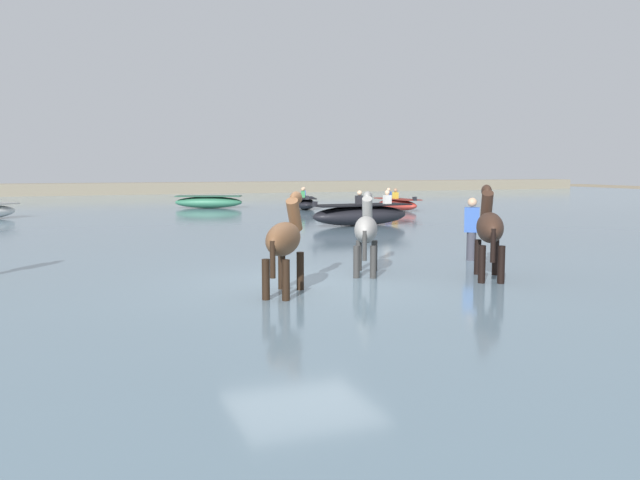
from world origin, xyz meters
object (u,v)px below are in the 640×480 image
horse_trailing_dark_bay (489,230)px  horse_flank_bay (285,241)px  boat_far_inshore (305,203)px  boat_distant_west (209,202)px  boat_far_offshore (397,204)px  horse_lead_grey (366,232)px  person_onlooker_right (472,233)px  boat_mid_outer (360,215)px

horse_trailing_dark_bay → horse_flank_bay: bearing=-178.2°
horse_trailing_dark_bay → boat_far_inshore: horse_trailing_dark_bay is taller
boat_distant_west → boat_far_offshore: bearing=-30.4°
horse_lead_grey → horse_trailing_dark_bay: (1.89, -1.26, 0.08)m
boat_far_inshore → person_onlooker_right: bearing=-97.8°
horse_flank_bay → person_onlooker_right: size_ratio=1.15×
horse_trailing_dark_bay → horse_lead_grey: bearing=146.4°
horse_trailing_dark_bay → person_onlooker_right: 2.38m
boat_mid_outer → boat_distant_west: boat_mid_outer is taller
horse_lead_grey → boat_distant_west: (1.21, 21.14, -0.50)m
boat_distant_west → horse_trailing_dark_bay: bearing=-88.3°
boat_far_offshore → boat_mid_outer: (-4.97, -6.85, 0.09)m
horse_flank_bay → boat_far_inshore: horse_flank_bay is taller
horse_flank_bay → boat_mid_outer: horse_flank_bay is taller
boat_far_offshore → boat_far_inshore: 4.40m
boat_far_offshore → person_onlooker_right: person_onlooker_right is taller
boat_far_offshore → boat_mid_outer: bearing=-125.9°
boat_far_offshore → boat_distant_west: (-7.96, 4.67, 0.02)m
horse_trailing_dark_bay → horse_flank_bay: horse_trailing_dark_bay is taller
horse_lead_grey → boat_mid_outer: 10.51m
horse_trailing_dark_bay → horse_flank_bay: (-3.95, -0.12, -0.04)m
boat_distant_west → boat_far_inshore: (4.16, -2.46, -0.01)m
horse_lead_grey → boat_far_inshore: (5.37, 18.68, -0.51)m
horse_lead_grey → horse_trailing_dark_bay: horse_trailing_dark_bay is taller
boat_distant_west → boat_far_inshore: bearing=-30.6°
boat_far_offshore → person_onlooker_right: size_ratio=1.83×
horse_trailing_dark_bay → boat_mid_outer: horse_trailing_dark_bay is taller
boat_far_offshore → boat_distant_west: bearing=149.6°
horse_trailing_dark_bay → person_onlooker_right: bearing=64.0°
horse_trailing_dark_bay → boat_far_inshore: size_ratio=0.71×
boat_mid_outer → boat_far_inshore: boat_mid_outer is taller
horse_flank_bay → person_onlooker_right: horse_flank_bay is taller
boat_distant_west → boat_mid_outer: bearing=-75.4°
boat_mid_outer → person_onlooker_right: bearing=-98.4°
horse_flank_bay → boat_far_offshore: bearing=57.8°
horse_lead_grey → boat_distant_west: bearing=86.7°
horse_flank_bay → boat_far_inshore: (7.43, 20.06, -0.55)m
horse_trailing_dark_bay → person_onlooker_right: (1.04, 2.13, -0.29)m
horse_flank_bay → boat_distant_west: bearing=81.7°
boat_distant_west → person_onlooker_right: 20.34m
horse_lead_grey → horse_flank_bay: size_ratio=0.96×
boat_distant_west → boat_far_inshore: boat_far_inshore is taller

